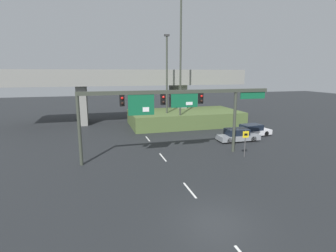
{
  "coord_description": "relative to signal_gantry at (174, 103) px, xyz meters",
  "views": [
    {
      "loc": [
        -5.68,
        -11.23,
        7.6
      ],
      "look_at": [
        0.0,
        9.15,
        3.27
      ],
      "focal_mm": 28.0,
      "sensor_mm": 36.0,
      "label": 1
    }
  ],
  "objects": [
    {
      "name": "parked_sedan_mid_right",
      "position": [
        11.51,
        5.21,
        -4.33
      ],
      "size": [
        4.84,
        2.45,
        1.44
      ],
      "rotation": [
        0.0,
        0.0,
        0.13
      ],
      "color": "silver",
      "rests_on": "ground"
    },
    {
      "name": "highway_light_pole_near",
      "position": [
        2.91,
        12.98,
        1.65
      ],
      "size": [
        0.7,
        0.36,
        12.54
      ],
      "color": "#383D33",
      "rests_on": "ground"
    },
    {
      "name": "ground_plane",
      "position": [
        -0.99,
        -10.75,
        -4.99
      ],
      "size": [
        160.0,
        160.0,
        0.0
      ],
      "primitive_type": "plane",
      "color": "black"
    },
    {
      "name": "parked_sedan_near_right",
      "position": [
        8.6,
        3.57,
        -4.34
      ],
      "size": [
        4.73,
        1.95,
        1.42
      ],
      "rotation": [
        0.0,
        0.0,
        -0.02
      ],
      "color": "gray",
      "rests_on": "ground"
    },
    {
      "name": "signal_gantry",
      "position": [
        0.0,
        0.0,
        0.0
      ],
      "size": [
        17.48,
        0.44,
        6.1
      ],
      "color": "#383D33",
      "rests_on": "ground"
    },
    {
      "name": "lane_markings",
      "position": [
        -0.99,
        3.69,
        -4.99
      ],
      "size": [
        0.14,
        37.71,
        0.01
      ],
      "color": "silver",
      "rests_on": "ground"
    },
    {
      "name": "speed_limit_sign",
      "position": [
        6.22,
        -1.78,
        -3.38
      ],
      "size": [
        0.6,
        0.11,
        2.48
      ],
      "color": "#4C4C4C",
      "rests_on": "ground"
    },
    {
      "name": "highway_light_pole_far",
      "position": [
        4.08,
        10.64,
        4.34
      ],
      "size": [
        0.7,
        0.36,
        17.9
      ],
      "color": "#383D33",
      "rests_on": "ground"
    },
    {
      "name": "overpass_bridge",
      "position": [
        -0.99,
        19.63,
        0.76
      ],
      "size": [
        35.72,
        7.08,
        8.03
      ],
      "color": "gray",
      "rests_on": "ground"
    },
    {
      "name": "grass_embankment",
      "position": [
        5.95,
        14.18,
        -3.97
      ],
      "size": [
        15.89,
        8.51,
        2.04
      ],
      "color": "#4C6033",
      "rests_on": "ground"
    }
  ]
}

